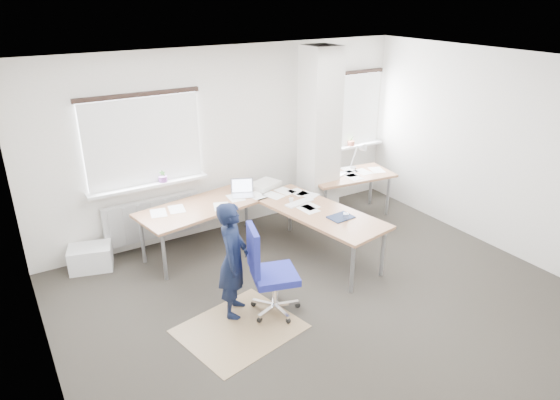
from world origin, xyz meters
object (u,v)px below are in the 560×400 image
desk_side (350,177)px  person (233,260)px  desk_main (265,208)px  task_chair (271,289)px

desk_side → person: 3.22m
desk_main → person: size_ratio=2.01×
task_chair → desk_side: bearing=50.5°
task_chair → desk_main: bearing=79.2°
desk_side → task_chair: bearing=-139.1°
task_chair → person: bearing=163.6°
desk_side → person: person is taller
task_chair → person: size_ratio=0.80×
desk_side → person: bearing=-146.1°
desk_main → person: bearing=-143.9°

